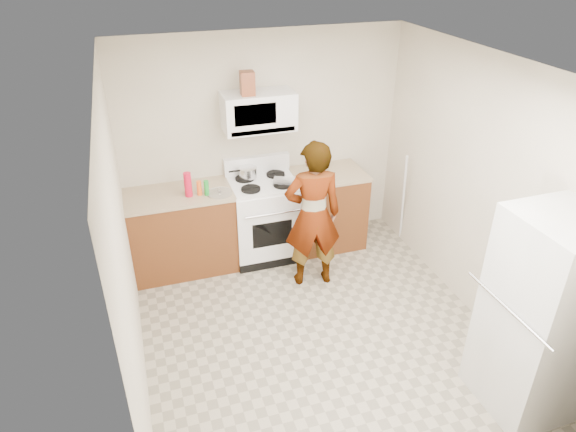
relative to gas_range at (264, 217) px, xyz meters
name	(u,v)px	position (x,y,z in m)	size (l,w,h in m)	color
floor	(317,332)	(0.10, -1.48, -0.49)	(3.60, 3.60, 0.00)	gray
back_wall	(264,144)	(0.10, 0.31, 0.76)	(3.20, 0.02, 2.50)	beige
right_wall	(481,193)	(1.69, -1.48, 0.76)	(0.02, 3.60, 2.50)	beige
cabinet_left	(182,232)	(-0.94, 0.01, -0.04)	(1.12, 0.62, 0.90)	brown
counter_left	(178,195)	(-0.94, 0.01, 0.43)	(1.14, 0.64, 0.04)	#9B8C69
cabinet_right	(327,210)	(0.78, 0.01, -0.04)	(0.80, 0.62, 0.90)	brown
counter_right	(329,174)	(0.78, 0.01, 0.43)	(0.82, 0.64, 0.04)	#9B8C69
gas_range	(264,217)	(0.00, 0.00, 0.00)	(0.76, 0.65, 1.13)	white
microwave	(258,111)	(0.00, 0.13, 1.21)	(0.76, 0.38, 0.40)	white
person	(313,215)	(0.34, -0.68, 0.33)	(0.59, 0.39, 1.63)	tan
fridge	(544,317)	(1.42, -2.72, 0.36)	(0.70, 0.70, 1.70)	beige
kettle	(319,164)	(0.68, 0.08, 0.54)	(0.14, 0.14, 0.17)	white
jug	(247,83)	(-0.12, 0.07, 1.53)	(0.14, 0.14, 0.24)	brown
saucepan	(248,172)	(-0.14, 0.14, 0.52)	(0.20, 0.20, 0.11)	silver
tray	(285,182)	(0.21, -0.11, 0.47)	(0.25, 0.16, 0.05)	white
bottle_spray	(188,185)	(-0.83, -0.09, 0.58)	(0.08, 0.08, 0.26)	red
bottle_hot_sauce	(199,188)	(-0.72, -0.10, 0.53)	(0.05, 0.05, 0.16)	orange
bottle_green_cap	(206,188)	(-0.65, -0.13, 0.53)	(0.05, 0.05, 0.17)	#1A922A
pot_lid	(219,193)	(-0.52, -0.13, 0.46)	(0.28, 0.28, 0.01)	white
broom	(403,199)	(1.63, -0.26, 0.11)	(0.03, 0.03, 1.19)	silver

